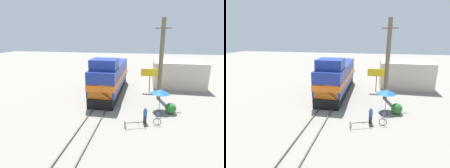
# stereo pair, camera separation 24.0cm
# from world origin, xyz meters

# --- Properties ---
(ground_plane) EXTENTS (120.00, 120.00, 0.00)m
(ground_plane) POSITION_xyz_m (0.00, 0.00, 0.00)
(ground_plane) COLOR gray
(rail_near) EXTENTS (0.08, 43.40, 0.15)m
(rail_near) POSITION_xyz_m (-0.72, 0.00, 0.07)
(rail_near) COLOR #4C4742
(rail_near) RESTS_ON ground_plane
(rail_far) EXTENTS (0.08, 43.40, 0.15)m
(rail_far) POSITION_xyz_m (0.72, 0.00, 0.07)
(rail_far) COLOR #4C4742
(rail_far) RESTS_ON ground_plane
(locomotive) EXTENTS (3.19, 12.85, 5.25)m
(locomotive) POSITION_xyz_m (0.00, 4.12, 2.21)
(locomotive) COLOR black
(locomotive) RESTS_ON ground_plane
(utility_pole) EXTENTS (1.80, 0.51, 9.84)m
(utility_pole) POSITION_xyz_m (6.51, 3.04, 4.96)
(utility_pole) COLOR #726047
(utility_pole) RESTS_ON ground_plane
(vendor_umbrella) EXTENTS (1.97, 1.97, 2.32)m
(vendor_umbrella) POSITION_xyz_m (6.39, -0.54, 2.10)
(vendor_umbrella) COLOR #4C4C4C
(vendor_umbrella) RESTS_ON ground_plane
(billboard_sign) EXTENTS (2.57, 0.12, 3.33)m
(billboard_sign) POSITION_xyz_m (5.39, 5.77, 2.59)
(billboard_sign) COLOR #595959
(billboard_sign) RESTS_ON ground_plane
(shrub_cluster) EXTENTS (1.12, 1.12, 1.12)m
(shrub_cluster) POSITION_xyz_m (7.46, -1.24, 0.56)
(shrub_cluster) COLOR #2D722D
(shrub_cluster) RESTS_ON ground_plane
(person_bystander) EXTENTS (0.34, 0.34, 1.55)m
(person_bystander) POSITION_xyz_m (4.86, -3.85, 0.83)
(person_bystander) COLOR #2D3347
(person_bystander) RESTS_ON ground_plane
(bicycle) EXTENTS (0.88, 1.84, 0.70)m
(bicycle) POSITION_xyz_m (6.06, -3.26, 0.36)
(bicycle) COLOR black
(bicycle) RESTS_ON ground_plane
(bicycle_spare) EXTENTS (1.92, 1.19, 0.64)m
(bicycle_spare) POSITION_xyz_m (4.02, -4.90, 0.33)
(bicycle_spare) COLOR black
(bicycle_spare) RESTS_ON ground_plane
(building_block_distant) EXTENTS (7.53, 5.95, 3.97)m
(building_block_distant) POSITION_xyz_m (9.77, 9.85, 1.99)
(building_block_distant) COLOR beige
(building_block_distant) RESTS_ON ground_plane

